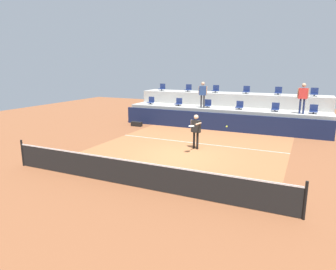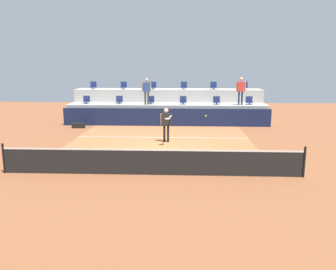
{
  "view_description": "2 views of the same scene",
  "coord_description": "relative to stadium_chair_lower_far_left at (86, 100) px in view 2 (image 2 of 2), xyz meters",
  "views": [
    {
      "loc": [
        5.03,
        -12.06,
        3.94
      ],
      "look_at": [
        -0.07,
        -1.15,
        1.18
      ],
      "focal_mm": 32.22,
      "sensor_mm": 36.0,
      "label": 1
    },
    {
      "loc": [
        1.12,
        -15.54,
        3.74
      ],
      "look_at": [
        0.45,
        -0.93,
        0.81
      ],
      "focal_mm": 37.22,
      "sensor_mm": 36.0,
      "label": 2
    }
  ],
  "objects": [
    {
      "name": "stadium_chair_lower_mid_left",
      "position": [
        4.29,
        0.0,
        0.0
      ],
      "size": [
        0.44,
        0.4,
        0.52
      ],
      "color": "#2D2D33",
      "rests_on": "seating_tier_lower"
    },
    {
      "name": "ground_plane",
      "position": [
        5.35,
        -7.23,
        -1.46
      ],
      "size": [
        40.0,
        40.0,
        0.0
      ],
      "primitive_type": "plane",
      "color": "brown"
    },
    {
      "name": "sponsor_backboard",
      "position": [
        5.35,
        -1.23,
        -0.91
      ],
      "size": [
        13.0,
        0.16,
        1.1
      ],
      "primitive_type": "cube",
      "color": "#141E42",
      "rests_on": "ground_plane"
    },
    {
      "name": "tennis_player",
      "position": [
        5.61,
        -5.93,
        -0.43
      ],
      "size": [
        0.59,
        1.24,
        1.69
      ],
      "color": "black",
      "rests_on": "ground_plane"
    },
    {
      "name": "stadium_chair_lower_right",
      "position": [
        8.59,
        0.0,
        0.0
      ],
      "size": [
        0.44,
        0.4,
        0.52
      ],
      "color": "#2D2D33",
      "rests_on": "seating_tier_lower"
    },
    {
      "name": "stadium_chair_lower_mid_right",
      "position": [
        6.42,
        0.0,
        0.0
      ],
      "size": [
        0.44,
        0.4,
        0.52
      ],
      "color": "#2D2D33",
      "rests_on": "seating_tier_lower"
    },
    {
      "name": "spectator_in_white",
      "position": [
        4.06,
        -0.38,
        0.81
      ],
      "size": [
        0.59,
        0.23,
        1.69
      ],
      "color": "#2D2D33",
      "rests_on": "seating_tier_lower"
    },
    {
      "name": "stadium_chair_upper_mid_right",
      "position": [
        6.45,
        1.8,
        0.85
      ],
      "size": [
        0.44,
        0.4,
        0.52
      ],
      "color": "#2D2D33",
      "rests_on": "seating_tier_upper"
    },
    {
      "name": "stadium_chair_upper_far_right",
      "position": [
        10.67,
        1.8,
        0.85
      ],
      "size": [
        0.44,
        0.4,
        0.52
      ],
      "color": "#2D2D33",
      "rests_on": "seating_tier_upper"
    },
    {
      "name": "stadium_chair_upper_far_left",
      "position": [
        0.03,
        1.8,
        0.85
      ],
      "size": [
        0.44,
        0.4,
        0.52
      ],
      "color": "#2D2D33",
      "rests_on": "seating_tier_upper"
    },
    {
      "name": "spectator_leaning_on_rail",
      "position": [
        10.07,
        -0.38,
        0.85
      ],
      "size": [
        0.61,
        0.25,
        1.75
      ],
      "color": "navy",
      "rests_on": "seating_tier_lower"
    },
    {
      "name": "seating_tier_lower",
      "position": [
        5.35,
        0.07,
        -0.84
      ],
      "size": [
        13.0,
        1.8,
        1.25
      ],
      "primitive_type": "cube",
      "color": "#ADAAA3",
      "rests_on": "ground_plane"
    },
    {
      "name": "court_service_line",
      "position": [
        5.35,
        -4.83,
        -1.46
      ],
      "size": [
        9.0,
        0.06,
        0.0
      ],
      "primitive_type": "cube",
      "color": "silver",
      "rests_on": "ground_plane"
    },
    {
      "name": "stadium_chair_lower_far_right",
      "position": [
        10.7,
        0.0,
        0.0
      ],
      "size": [
        0.44,
        0.4,
        0.52
      ],
      "color": "#2D2D33",
      "rests_on": "seating_tier_lower"
    },
    {
      "name": "stadium_chair_upper_mid_left",
      "position": [
        4.29,
        1.8,
        0.85
      ],
      "size": [
        0.44,
        0.4,
        0.52
      ],
      "color": "#2D2D33",
      "rests_on": "seating_tier_upper"
    },
    {
      "name": "tennis_net",
      "position": [
        5.35,
        -11.23,
        -0.97
      ],
      "size": [
        10.48,
        0.08,
        1.07
      ],
      "color": "black",
      "rests_on": "ground_plane"
    },
    {
      "name": "equipment_bag",
      "position": [
        0.07,
        -2.2,
        -1.31
      ],
      "size": [
        0.76,
        0.28,
        0.3
      ],
      "primitive_type": "cube",
      "color": "black",
      "rests_on": "ground_plane"
    },
    {
      "name": "tennis_ball",
      "position": [
        7.45,
        -7.35,
        0.07
      ],
      "size": [
        0.07,
        0.07,
        0.07
      ],
      "color": "#CCE033"
    },
    {
      "name": "stadium_chair_upper_right",
      "position": [
        8.52,
        1.8,
        0.85
      ],
      "size": [
        0.44,
        0.4,
        0.52
      ],
      "color": "#2D2D33",
      "rests_on": "seating_tier_upper"
    },
    {
      "name": "stadium_chair_lower_left",
      "position": [
        2.19,
        0.0,
        0.0
      ],
      "size": [
        0.44,
        0.4,
        0.52
      ],
      "color": "#2D2D33",
      "rests_on": "seating_tier_lower"
    },
    {
      "name": "court_inner_paint",
      "position": [
        5.35,
        -6.23,
        -1.46
      ],
      "size": [
        9.0,
        10.0,
        0.01
      ],
      "primitive_type": "cube",
      "color": "#A36038",
      "rests_on": "ground_plane"
    },
    {
      "name": "stadium_chair_lower_far_left",
      "position": [
        0.0,
        0.0,
        0.0
      ],
      "size": [
        0.44,
        0.4,
        0.52
      ],
      "color": "#2D2D33",
      "rests_on": "seating_tier_lower"
    },
    {
      "name": "seating_tier_upper",
      "position": [
        5.35,
        1.87,
        -0.41
      ],
      "size": [
        13.0,
        1.8,
        2.1
      ],
      "primitive_type": "cube",
      "color": "#ADAAA3",
      "rests_on": "ground_plane"
    },
    {
      "name": "stadium_chair_upper_left",
      "position": [
        2.19,
        1.8,
        0.85
      ],
      "size": [
        0.44,
        0.4,
        0.52
      ],
      "color": "#2D2D33",
      "rests_on": "seating_tier_upper"
    }
  ]
}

